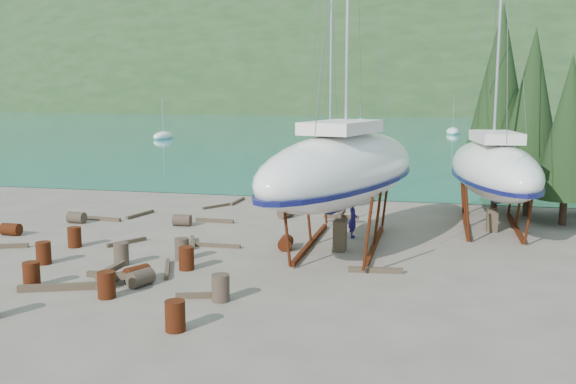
% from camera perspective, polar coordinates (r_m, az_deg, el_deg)
% --- Properties ---
extents(ground, '(600.00, 600.00, 0.00)m').
position_cam_1_polar(ground, '(26.14, -4.48, -5.89)').
color(ground, '#62594D').
rests_on(ground, ground).
extents(bay_water, '(700.00, 700.00, 0.00)m').
position_cam_1_polar(bay_water, '(339.22, 11.93, 7.64)').
color(bay_water, '#186F78').
rests_on(bay_water, ground).
extents(far_hill, '(800.00, 360.00, 110.00)m').
position_cam_1_polar(far_hill, '(344.22, 11.95, 7.66)').
color(far_hill, '#1E361B').
rests_on(far_hill, ground).
extents(far_house_left, '(6.60, 5.60, 5.60)m').
position_cam_1_polar(far_house_left, '(224.55, -4.46, 7.98)').
color(far_house_left, beige).
rests_on(far_house_left, ground).
extents(far_house_center, '(6.60, 5.60, 5.60)m').
position_cam_1_polar(far_house_center, '(215.89, 5.81, 7.92)').
color(far_house_center, beige).
rests_on(far_house_center, ground).
extents(far_house_right, '(6.60, 5.60, 5.60)m').
position_cam_1_polar(far_house_right, '(215.26, 19.24, 7.47)').
color(far_house_right, beige).
rests_on(far_house_right, ground).
extents(cypress_near_right, '(3.60, 3.60, 10.00)m').
position_cam_1_polar(cypress_near_right, '(36.40, 20.86, 6.97)').
color(cypress_near_right, black).
rests_on(cypress_near_right, ground).
extents(cypress_mid_right, '(3.06, 3.06, 8.50)m').
position_cam_1_polar(cypress_mid_right, '(34.69, 23.68, 5.29)').
color(cypress_mid_right, black).
rests_on(cypress_mid_right, ground).
extents(cypress_back_left, '(4.14, 4.14, 11.50)m').
position_cam_1_polar(cypress_back_left, '(38.21, 18.29, 8.48)').
color(cypress_back_left, black).
rests_on(cypress_back_left, ground).
extents(moored_boat_left, '(2.00, 5.00, 6.05)m').
position_cam_1_polar(moored_boat_left, '(92.35, -11.04, 4.88)').
color(moored_boat_left, white).
rests_on(moored_boat_left, ground).
extents(moored_boat_mid, '(2.00, 5.00, 6.05)m').
position_cam_1_polar(moored_boat_mid, '(104.28, 14.43, 5.22)').
color(moored_boat_mid, white).
rests_on(moored_boat_mid, ground).
extents(moored_boat_far, '(2.00, 5.00, 6.05)m').
position_cam_1_polar(moored_boat_far, '(135.13, 6.48, 6.23)').
color(moored_boat_far, white).
rests_on(moored_boat_far, ground).
extents(large_sailboat_near, '(7.31, 14.12, 21.34)m').
position_cam_1_polar(large_sailboat_near, '(27.40, 4.92, 2.10)').
color(large_sailboat_near, white).
rests_on(large_sailboat_near, ground).
extents(large_sailboat_far, '(5.10, 11.89, 18.20)m').
position_cam_1_polar(large_sailboat_far, '(32.63, 17.80, 1.99)').
color(large_sailboat_far, white).
rests_on(large_sailboat_far, ground).
extents(small_sailboat_shore, '(3.28, 7.75, 12.01)m').
position_cam_1_polar(small_sailboat_shore, '(38.84, 3.64, 1.98)').
color(small_sailboat_shore, white).
rests_on(small_sailboat_shore, ground).
extents(worker, '(0.49, 0.68, 1.72)m').
position_cam_1_polar(worker, '(29.63, 5.79, -2.43)').
color(worker, '#191354').
rests_on(worker, ground).
extents(drum_0, '(0.58, 0.58, 0.88)m').
position_cam_1_polar(drum_0, '(23.93, -21.84, -6.84)').
color(drum_0, '#561E0E').
rests_on(drum_0, ground).
extents(drum_1, '(0.87, 1.03, 0.58)m').
position_cam_1_polar(drum_1, '(22.96, -12.96, -7.46)').
color(drum_1, '#2D2823').
rests_on(drum_1, ground).
extents(drum_2, '(0.89, 0.59, 0.58)m').
position_cam_1_polar(drum_2, '(32.72, -23.40, -3.06)').
color(drum_2, '#561E0E').
rests_on(drum_2, ground).
extents(drum_4, '(0.89, 0.60, 0.58)m').
position_cam_1_polar(drum_4, '(38.55, -2.13, -0.60)').
color(drum_4, '#561E0E').
rests_on(drum_4, ground).
extents(drum_5, '(0.58, 0.58, 0.88)m').
position_cam_1_polar(drum_5, '(26.08, -9.41, -5.02)').
color(drum_5, '#2D2823').
rests_on(drum_5, ground).
extents(drum_6, '(0.66, 0.93, 0.58)m').
position_cam_1_polar(drum_6, '(27.40, -0.21, -4.54)').
color(drum_6, '#561E0E').
rests_on(drum_6, ground).
extents(drum_7, '(0.58, 0.58, 0.88)m').
position_cam_1_polar(drum_7, '(18.62, -10.00, -10.79)').
color(drum_7, '#561E0E').
rests_on(drum_7, ground).
extents(drum_8, '(0.58, 0.58, 0.88)m').
position_cam_1_polar(drum_8, '(29.27, -18.45, -3.83)').
color(drum_8, '#561E0E').
rests_on(drum_8, ground).
extents(drum_9, '(0.92, 0.65, 0.58)m').
position_cam_1_polar(drum_9, '(32.57, -9.39, -2.49)').
color(drum_9, '#2D2823').
rests_on(drum_9, ground).
extents(drum_10, '(0.58, 0.58, 0.88)m').
position_cam_1_polar(drum_10, '(21.93, -15.83, -7.94)').
color(drum_10, '#561E0E').
rests_on(drum_10, ground).
extents(drum_11, '(0.90, 1.04, 0.58)m').
position_cam_1_polar(drum_11, '(34.22, -0.18, -1.82)').
color(drum_11, '#2D2823').
rests_on(drum_11, ground).
extents(drum_12, '(0.92, 1.05, 0.58)m').
position_cam_1_polar(drum_12, '(23.52, -13.25, -7.07)').
color(drum_12, '#561E0E').
rests_on(drum_12, ground).
extents(drum_13, '(0.58, 0.58, 0.88)m').
position_cam_1_polar(drum_13, '(26.88, -20.90, -5.08)').
color(drum_13, '#561E0E').
rests_on(drum_13, ground).
extents(drum_14, '(0.58, 0.58, 0.88)m').
position_cam_1_polar(drum_14, '(24.64, -9.01, -5.84)').
color(drum_14, '#561E0E').
rests_on(drum_14, ground).
extents(drum_15, '(0.92, 0.64, 0.58)m').
position_cam_1_polar(drum_15, '(34.56, -18.29, -2.17)').
color(drum_15, '#2D2823').
rests_on(drum_15, ground).
extents(drum_16, '(0.58, 0.58, 0.88)m').
position_cam_1_polar(drum_16, '(25.80, -14.60, -5.35)').
color(drum_16, '#2D2823').
rests_on(drum_16, ground).
extents(drum_17, '(0.58, 0.58, 0.88)m').
position_cam_1_polar(drum_17, '(20.92, -6.01, -8.47)').
color(drum_17, '#2D2823').
rests_on(drum_17, ground).
extents(timber_0, '(1.37, 2.13, 0.14)m').
position_cam_1_polar(timber_0, '(37.60, -6.14, -1.23)').
color(timber_0, '#4E3B2C').
rests_on(timber_0, ground).
extents(timber_1, '(2.03, 0.42, 0.19)m').
position_cam_1_polar(timber_1, '(24.26, 7.79, -6.89)').
color(timber_1, '#4E3B2C').
rests_on(timber_1, ground).
extents(timber_2, '(2.59, 0.44, 0.19)m').
position_cam_1_polar(timber_2, '(34.99, -16.47, -2.28)').
color(timber_2, '#4E3B2C').
rests_on(timber_2, ground).
extents(timber_3, '(1.08, 2.37, 0.15)m').
position_cam_1_polar(timber_3, '(24.71, -10.70, -6.73)').
color(timber_3, '#4E3B2C').
rests_on(timber_3, ground).
extents(timber_4, '(0.95, 2.02, 0.17)m').
position_cam_1_polar(timber_4, '(28.70, -8.49, -4.44)').
color(timber_4, '#4E3B2C').
rests_on(timber_4, ground).
extents(timber_6, '(1.57, 0.87, 0.19)m').
position_cam_1_polar(timber_6, '(38.88, -1.27, -0.80)').
color(timber_6, '#4E3B2C').
rests_on(timber_6, ground).
extents(timber_7, '(1.56, 0.63, 0.17)m').
position_cam_1_polar(timber_7, '(21.39, -7.83, -9.10)').
color(timber_7, '#4E3B2C').
rests_on(timber_7, ground).
extents(timber_8, '(2.02, 0.20, 0.19)m').
position_cam_1_polar(timber_8, '(33.21, -6.55, -2.55)').
color(timber_8, '#4E3B2C').
rests_on(timber_8, ground).
extents(timber_9, '(0.21, 2.36, 0.15)m').
position_cam_1_polar(timber_9, '(39.02, -4.51, -0.82)').
color(timber_9, '#4E3B2C').
rests_on(timber_9, ground).
extents(timber_11, '(2.56, 0.19, 0.15)m').
position_cam_1_polar(timber_11, '(28.08, -6.78, -4.72)').
color(timber_11, '#4E3B2C').
rests_on(timber_11, ground).
extents(timber_12, '(1.14, 1.79, 0.17)m').
position_cam_1_polar(timber_12, '(29.31, -14.15, -4.34)').
color(timber_12, '#4E3B2C').
rests_on(timber_12, ground).
extents(timber_16, '(3.04, 1.37, 0.23)m').
position_cam_1_polar(timber_16, '(23.25, -19.09, -7.97)').
color(timber_16, '#4E3B2C').
rests_on(timber_16, ground).
extents(timber_17, '(0.62, 2.25, 0.16)m').
position_cam_1_polar(timber_17, '(35.61, -13.00, -1.96)').
color(timber_17, '#4E3B2C').
rests_on(timber_17, ground).
extents(timber_pile_fore, '(1.80, 1.80, 0.60)m').
position_cam_1_polar(timber_pile_fore, '(23.49, -15.46, -7.15)').
color(timber_pile_fore, '#4E3B2C').
rests_on(timber_pile_fore, ground).
extents(timber_pile_aft, '(1.80, 1.80, 0.60)m').
position_cam_1_polar(timber_pile_aft, '(33.04, 4.76, -2.22)').
color(timber_pile_aft, '#4E3B2C').
rests_on(timber_pile_aft, ground).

